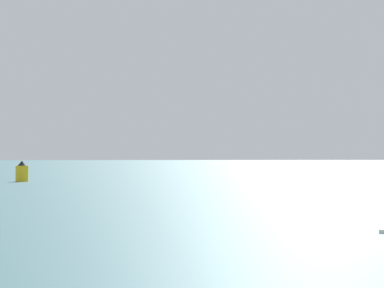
{
  "coord_description": "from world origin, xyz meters",
  "views": [
    {
      "loc": [
        -10.56,
        -14.94,
        2.27
      ],
      "look_at": [
        -4.75,
        5.25,
        2.72
      ],
      "focal_mm": 64.05,
      "sensor_mm": 36.0,
      "label": 1
    }
  ],
  "objects": [
    {
      "name": "channel_buoy",
      "position": [
        -8.06,
        54.29,
        0.92
      ],
      "size": [
        1.22,
        1.22,
        2.05
      ],
      "color": "yellow",
      "rests_on": "ground_plane"
    }
  ]
}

